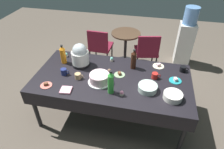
% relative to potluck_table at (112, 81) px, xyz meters
% --- Properties ---
extents(ground, '(9.00, 9.00, 0.00)m').
position_rel_potluck_table_xyz_m(ground, '(0.00, 0.00, -0.69)').
color(ground, brown).
extents(potluck_table, '(2.20, 1.10, 0.75)m').
position_rel_potluck_table_xyz_m(potluck_table, '(0.00, 0.00, 0.00)').
color(potluck_table, black).
rests_on(potluck_table, ground).
extents(frosted_layer_cake, '(0.32, 0.32, 0.13)m').
position_rel_potluck_table_xyz_m(frosted_layer_cake, '(-0.14, -0.14, 0.13)').
color(frosted_layer_cake, silver).
rests_on(frosted_layer_cake, potluck_table).
extents(slow_cooker, '(0.27, 0.27, 0.36)m').
position_rel_potluck_table_xyz_m(slow_cooker, '(-0.53, 0.20, 0.23)').
color(slow_cooker, black).
rests_on(slow_cooker, potluck_table).
extents(glass_salad_bowl, '(0.25, 0.25, 0.08)m').
position_rel_potluck_table_xyz_m(glass_salad_bowl, '(0.51, -0.17, 0.10)').
color(glass_salad_bowl, '#B2C6BC').
rests_on(glass_salad_bowl, potluck_table).
extents(ceramic_snack_bowl, '(0.23, 0.23, 0.08)m').
position_rel_potluck_table_xyz_m(ceramic_snack_bowl, '(0.82, -0.26, 0.10)').
color(ceramic_snack_bowl, silver).
rests_on(ceramic_snack_bowl, potluck_table).
extents(dessert_plate_coral, '(0.16, 0.16, 0.04)m').
position_rel_potluck_table_xyz_m(dessert_plate_coral, '(-0.82, -0.37, 0.07)').
color(dessert_plate_coral, '#E07266').
rests_on(dessert_plate_coral, potluck_table).
extents(dessert_plate_sage, '(0.16, 0.16, 0.05)m').
position_rel_potluck_table_xyz_m(dessert_plate_sage, '(0.09, 0.08, 0.07)').
color(dessert_plate_sage, '#8CA87F').
rests_on(dessert_plate_sage, potluck_table).
extents(dessert_plate_cream, '(0.17, 0.17, 0.05)m').
position_rel_potluck_table_xyz_m(dessert_plate_cream, '(0.63, 0.42, 0.07)').
color(dessert_plate_cream, beige).
rests_on(dessert_plate_cream, potluck_table).
extents(dessert_plate_teal, '(0.17, 0.17, 0.05)m').
position_rel_potluck_table_xyz_m(dessert_plate_teal, '(0.87, 0.11, 0.07)').
color(dessert_plate_teal, teal).
rests_on(dessert_plate_teal, potluck_table).
extents(cupcake_cocoa, '(0.05, 0.05, 0.07)m').
position_rel_potluck_table_xyz_m(cupcake_cocoa, '(-0.10, 0.42, 0.09)').
color(cupcake_cocoa, beige).
rests_on(cupcake_cocoa, potluck_table).
extents(cupcake_mint, '(0.05, 0.05, 0.07)m').
position_rel_potluck_table_xyz_m(cupcake_mint, '(-0.06, 0.10, 0.09)').
color(cupcake_mint, beige).
rests_on(cupcake_mint, potluck_table).
extents(cupcake_lemon, '(0.05, 0.05, 0.07)m').
position_rel_potluck_table_xyz_m(cupcake_lemon, '(0.20, -0.33, 0.09)').
color(cupcake_lemon, beige).
rests_on(cupcake_lemon, potluck_table).
extents(cupcake_rose, '(0.05, 0.05, 0.07)m').
position_rel_potluck_table_xyz_m(cupcake_rose, '(-0.85, 0.39, 0.09)').
color(cupcake_rose, beige).
rests_on(cupcake_rose, potluck_table).
extents(soda_bottle_lime_soda, '(0.08, 0.08, 0.34)m').
position_rel_potluck_table_xyz_m(soda_bottle_lime_soda, '(0.05, -0.31, 0.22)').
color(soda_bottle_lime_soda, green).
rests_on(soda_bottle_lime_soda, potluck_table).
extents(soda_bottle_cola, '(0.08, 0.08, 0.31)m').
position_rel_potluck_table_xyz_m(soda_bottle_cola, '(0.26, 0.30, 0.21)').
color(soda_bottle_cola, '#33190F').
rests_on(soda_bottle_cola, potluck_table).
extents(soda_bottle_orange_juice, '(0.08, 0.08, 0.30)m').
position_rel_potluck_table_xyz_m(soda_bottle_orange_juice, '(-0.81, 0.21, 0.20)').
color(soda_bottle_orange_juice, orange).
rests_on(soda_bottle_orange_juice, potluck_table).
extents(coffee_mug_red, '(0.13, 0.09, 0.08)m').
position_rel_potluck_table_xyz_m(coffee_mug_red, '(0.59, 0.11, 0.10)').
color(coffee_mug_red, '#B2231E').
rests_on(coffee_mug_red, potluck_table).
extents(coffee_mug_black, '(0.13, 0.09, 0.08)m').
position_rel_potluck_table_xyz_m(coffee_mug_black, '(0.98, 0.37, 0.10)').
color(coffee_mug_black, black).
rests_on(coffee_mug_black, potluck_table).
extents(coffee_mug_navy, '(0.13, 0.09, 0.09)m').
position_rel_potluck_table_xyz_m(coffee_mug_navy, '(-0.68, -0.08, 0.11)').
color(coffee_mug_navy, navy).
rests_on(coffee_mug_navy, potluck_table).
extents(coffee_mug_tan, '(0.12, 0.09, 0.08)m').
position_rel_potluck_table_xyz_m(coffee_mug_tan, '(-0.46, -0.12, 0.10)').
color(coffee_mug_tan, tan).
rests_on(coffee_mug_tan, potluck_table).
extents(paper_napkin_stack, '(0.16, 0.16, 0.02)m').
position_rel_potluck_table_xyz_m(paper_napkin_stack, '(-0.52, -0.41, 0.07)').
color(paper_napkin_stack, pink).
rests_on(paper_napkin_stack, potluck_table).
extents(maroon_chair_left, '(0.46, 0.46, 0.85)m').
position_rel_potluck_table_xyz_m(maroon_chair_left, '(-0.55, 1.34, -0.20)').
color(maroon_chair_left, maroon).
rests_on(maroon_chair_left, ground).
extents(maroon_chair_right, '(0.52, 0.52, 0.85)m').
position_rel_potluck_table_xyz_m(maroon_chair_right, '(0.42, 1.34, -0.20)').
color(maroon_chair_right, maroon).
rests_on(maroon_chair_right, ground).
extents(round_cafe_table, '(0.60, 0.60, 0.72)m').
position_rel_potluck_table_xyz_m(round_cafe_table, '(-0.05, 1.56, -0.19)').
color(round_cafe_table, '#473323').
rests_on(round_cafe_table, ground).
extents(water_cooler, '(0.32, 0.32, 1.24)m').
position_rel_potluck_table_xyz_m(water_cooler, '(1.18, 1.86, -0.10)').
color(water_cooler, silver).
rests_on(water_cooler, ground).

